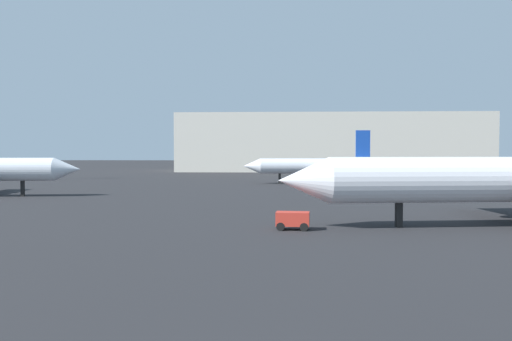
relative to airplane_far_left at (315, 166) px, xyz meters
The scene contains 3 objects.
airplane_far_left is the anchor object (origin of this frame).
baggage_cart 54.02m from the airplane_far_left, 95.22° to the right, with size 2.49×1.54×1.30m.
terminal_building 58.79m from the airplane_far_left, 82.55° to the left, with size 84.50×23.52×15.93m, color beige.
Camera 1 is at (1.13, -11.02, 5.74)m, focal length 36.85 mm.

